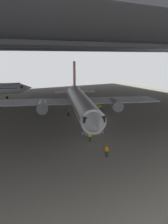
{
  "coord_description": "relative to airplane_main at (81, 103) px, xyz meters",
  "views": [
    {
      "loc": [
        -26.22,
        -44.44,
        13.93
      ],
      "look_at": [
        -4.35,
        -3.73,
        2.71
      ],
      "focal_mm": 37.15,
      "sensor_mm": 36.0,
      "label": 1
    }
  ],
  "objects": [
    {
      "name": "hangar_structure",
      "position": [
        2.51,
        12.66,
        13.11
      ],
      "size": [
        121.0,
        99.0,
        17.39
      ],
      "color": "#4C4F54",
      "rests_on": "ground_plane"
    },
    {
      "name": "boarding_stairs",
      "position": [
        -3.19,
        -10.73,
        -2.89
      ],
      "size": [
        4.63,
        2.83,
        4.88
      ],
      "color": "slate",
      "rests_on": "ground_plane"
    },
    {
      "name": "ground_plane",
      "position": [
        2.58,
        -1.11,
        -3.64
      ],
      "size": [
        110.0,
        110.0,
        0.0
      ],
      "primitive_type": "plane",
      "color": "gray"
    },
    {
      "name": "baggage_tug",
      "position": [
        8.98,
        7.24,
        -3.12
      ],
      "size": [
        1.44,
        2.29,
        0.9
      ],
      "color": "yellow",
      "rests_on": "ground_plane"
    },
    {
      "name": "crew_worker_by_stairs",
      "position": [
        -5.57,
        -14.0,
        -2.67
      ],
      "size": [
        0.41,
        0.43,
        1.71
      ],
      "color": "#232838",
      "rests_on": "ground_plane"
    },
    {
      "name": "crew_worker_near_nose",
      "position": [
        -6.44,
        -20.31,
        -2.63
      ],
      "size": [
        0.41,
        0.42,
        1.77
      ],
      "color": "#232838",
      "rests_on": "ground_plane"
    },
    {
      "name": "airplane_main",
      "position": [
        0.0,
        0.0,
        0.0
      ],
      "size": [
        38.96,
        39.2,
        12.51
      ],
      "color": "white",
      "rests_on": "ground_plane"
    }
  ]
}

